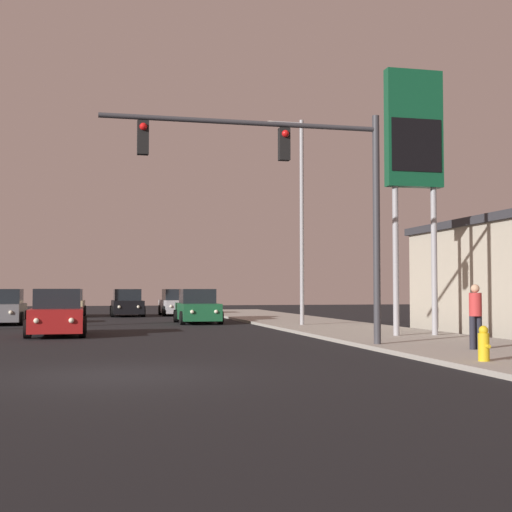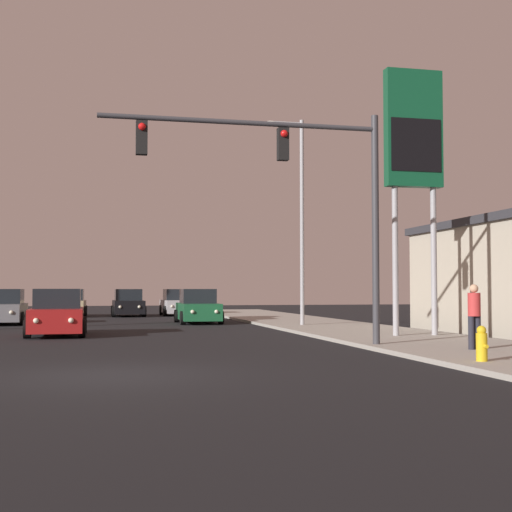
# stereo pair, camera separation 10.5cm
# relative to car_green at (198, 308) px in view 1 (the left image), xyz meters

# --- Properties ---
(ground_plane) EXTENTS (120.00, 120.00, 0.00)m
(ground_plane) POSITION_rel_car_green_xyz_m (-4.58, -20.70, -0.76)
(ground_plane) COLOR black
(sidewalk_right) EXTENTS (5.00, 60.00, 0.12)m
(sidewalk_right) POSITION_rel_car_green_xyz_m (4.92, -10.70, -0.70)
(sidewalk_right) COLOR #9E998E
(sidewalk_right) RESTS_ON ground
(car_green) EXTENTS (2.04, 4.32, 1.68)m
(car_green) POSITION_rel_car_green_xyz_m (0.00, 0.00, 0.00)
(car_green) COLOR #195933
(car_green) RESTS_ON ground
(car_grey) EXTENTS (2.04, 4.31, 1.68)m
(car_grey) POSITION_rel_car_green_xyz_m (-9.15, 0.91, 0.00)
(car_grey) COLOR slate
(car_grey) RESTS_ON ground
(car_red) EXTENTS (2.04, 4.32, 1.68)m
(car_red) POSITION_rel_car_green_xyz_m (-6.24, -8.20, 0.00)
(car_red) COLOR maroon
(car_red) RESTS_ON ground
(car_black) EXTENTS (2.04, 4.32, 1.68)m
(car_black) POSITION_rel_car_green_xyz_m (-2.96, 10.05, 0.00)
(car_black) COLOR black
(car_black) RESTS_ON ground
(car_silver) EXTENTS (2.04, 4.33, 1.68)m
(car_silver) POSITION_rel_car_green_xyz_m (0.16, 10.78, 0.00)
(car_silver) COLOR #B7B7BC
(car_silver) RESTS_ON ground
(car_tan) EXTENTS (2.04, 4.33, 1.68)m
(car_tan) POSITION_rel_car_green_xyz_m (-6.48, 10.67, 0.00)
(car_tan) COLOR tan
(car_tan) RESTS_ON ground
(traffic_light_mast) EXTENTS (7.84, 0.36, 6.50)m
(traffic_light_mast) POSITION_rel_car_green_xyz_m (0.58, -15.91, 3.99)
(traffic_light_mast) COLOR #38383D
(traffic_light_mast) RESTS_ON sidewalk_right
(street_lamp) EXTENTS (1.74, 0.24, 9.00)m
(street_lamp) POSITION_rel_car_green_xyz_m (3.76, -4.91, 4.36)
(street_lamp) COLOR #99999E
(street_lamp) RESTS_ON sidewalk_right
(gas_station_sign) EXTENTS (2.00, 0.42, 9.00)m
(gas_station_sign) POSITION_rel_car_green_xyz_m (5.60, -12.60, 5.86)
(gas_station_sign) COLOR #99999E
(gas_station_sign) RESTS_ON sidewalk_right
(fire_hydrant) EXTENTS (0.24, 0.34, 0.76)m
(fire_hydrant) POSITION_rel_car_green_xyz_m (3.22, -20.91, -0.27)
(fire_hydrant) COLOR gold
(fire_hydrant) RESTS_ON sidewalk_right
(pedestrian_on_sidewalk) EXTENTS (0.34, 0.32, 1.67)m
(pedestrian_on_sidewalk) POSITION_rel_car_green_xyz_m (4.62, -18.14, 0.27)
(pedestrian_on_sidewalk) COLOR #23232D
(pedestrian_on_sidewalk) RESTS_ON sidewalk_right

